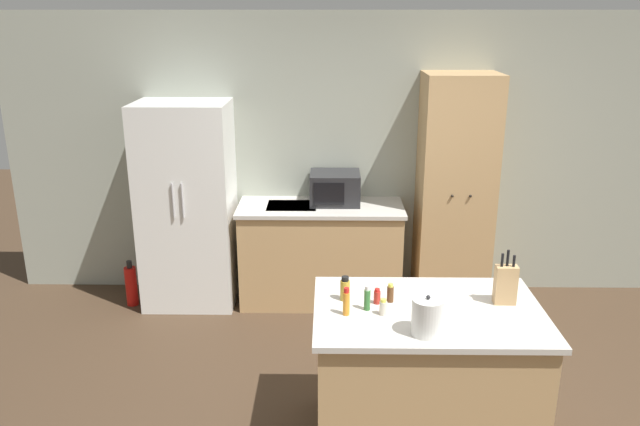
{
  "coord_description": "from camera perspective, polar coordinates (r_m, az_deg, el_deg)",
  "views": [
    {
      "loc": [
        -0.61,
        -3.34,
        2.59
      ],
      "look_at": [
        -0.68,
        1.4,
        1.05
      ],
      "focal_mm": 35.0,
      "sensor_mm": 36.0,
      "label": 1
    }
  ],
  "objects": [
    {
      "name": "spice_bottle_pale_salt",
      "position": [
        3.68,
        4.34,
        -7.82
      ],
      "size": [
        0.04,
        0.04,
        0.15
      ],
      "color": "#337033",
      "rests_on": "kitchen_island"
    },
    {
      "name": "spice_bottle_amber_oil",
      "position": [
        3.77,
        5.24,
        -7.61
      ],
      "size": [
        0.04,
        0.04,
        0.1
      ],
      "color": "#B2281E",
      "rests_on": "kitchen_island"
    },
    {
      "name": "knife_block",
      "position": [
        3.88,
        16.6,
        -6.25
      ],
      "size": [
        0.13,
        0.07,
        0.34
      ],
      "color": "tan",
      "rests_on": "kitchen_island"
    },
    {
      "name": "spice_bottle_orange_cap",
      "position": [
        3.79,
        2.31,
        -6.96
      ],
      "size": [
        0.06,
        0.06,
        0.15
      ],
      "color": "gold",
      "rests_on": "kitchen_island"
    },
    {
      "name": "spice_bottle_green_herb",
      "position": [
        3.64,
        5.8,
        -8.57
      ],
      "size": [
        0.04,
        0.04,
        0.1
      ],
      "color": "beige",
      "rests_on": "kitchen_island"
    },
    {
      "name": "fire_extinguisher",
      "position": [
        6.01,
        -16.87,
        -6.35
      ],
      "size": [
        0.11,
        0.11,
        0.43
      ],
      "color": "red",
      "rests_on": "ground_plane"
    },
    {
      "name": "spice_bottle_short_red",
      "position": [
        3.61,
        2.42,
        -8.15
      ],
      "size": [
        0.04,
        0.04,
        0.17
      ],
      "color": "orange",
      "rests_on": "kitchen_island"
    },
    {
      "name": "kettle",
      "position": [
        3.44,
        9.77,
        -9.32
      ],
      "size": [
        0.17,
        0.17,
        0.23
      ],
      "color": "white",
      "rests_on": "kitchen_island"
    },
    {
      "name": "kitchen_island",
      "position": [
        3.98,
        9.54,
        -14.54
      ],
      "size": [
        1.35,
        0.91,
        0.92
      ],
      "color": "tan",
      "rests_on": "ground_plane"
    },
    {
      "name": "wall_back",
      "position": [
        5.85,
        6.83,
        5.12
      ],
      "size": [
        7.2,
        0.06,
        2.6
      ],
      "color": "#9EA393",
      "rests_on": "ground_plane"
    },
    {
      "name": "back_counter",
      "position": [
        5.75,
        0.05,
        -3.69
      ],
      "size": [
        1.49,
        0.63,
        0.93
      ],
      "color": "tan",
      "rests_on": "ground_plane"
    },
    {
      "name": "microwave",
      "position": [
        5.64,
        1.37,
        2.31
      ],
      "size": [
        0.45,
        0.39,
        0.28
      ],
      "color": "#232326",
      "rests_on": "back_counter"
    },
    {
      "name": "spice_bottle_tall_dark",
      "position": [
        3.79,
        6.44,
        -7.3
      ],
      "size": [
        0.04,
        0.04,
        0.12
      ],
      "color": "#563319",
      "rests_on": "kitchen_island"
    },
    {
      "name": "refrigerator",
      "position": [
        5.72,
        -12.03,
        0.67
      ],
      "size": [
        0.81,
        0.65,
        1.85
      ],
      "color": "white",
      "rests_on": "ground_plane"
    },
    {
      "name": "pantry_cabinet",
      "position": [
        5.71,
        12.23,
        1.89
      ],
      "size": [
        0.65,
        0.55,
        2.09
      ],
      "color": "tan",
      "rests_on": "ground_plane"
    }
  ]
}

